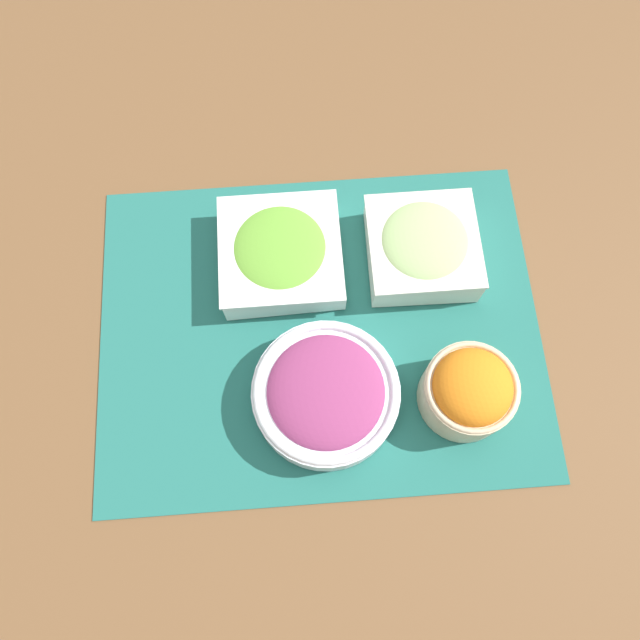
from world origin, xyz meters
The scene contains 6 objects.
ground_plane centered at (0.00, 0.00, 0.00)m, with size 3.00×3.00×0.00m, color brown.
placemat centered at (0.00, 0.00, 0.00)m, with size 0.56×0.43×0.00m.
cucumber_bowl centered at (0.14, 0.09, 0.03)m, with size 0.14×0.14×0.06m.
onion_bowl centered at (0.00, -0.09, 0.03)m, with size 0.18×0.18×0.06m.
lettuce_bowl centered at (-0.04, 0.10, 0.03)m, with size 0.16×0.16×0.05m.
carrot_bowl centered at (0.17, -0.10, 0.05)m, with size 0.11×0.11×0.09m.
Camera 1 is at (-0.02, -0.25, 0.76)m, focal length 35.00 mm.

